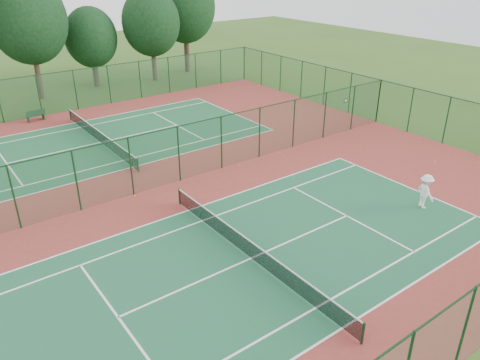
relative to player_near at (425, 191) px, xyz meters
name	(u,v)px	position (x,y,z in m)	size (l,w,h in m)	color
ground	(158,187)	(-10.43, 10.82, -0.99)	(120.00, 120.00, 0.00)	#32571B
red_pad	(158,187)	(-10.43, 10.82, -0.98)	(40.00, 36.00, 0.01)	maroon
court_near	(251,258)	(-10.43, 1.82, -0.97)	(23.77, 10.97, 0.01)	#1C5938
court_far	(100,142)	(-10.43, 19.82, -0.97)	(23.77, 10.97, 0.01)	#1C5B35
fence_north	(58,93)	(-10.43, 28.82, 0.77)	(40.00, 0.09, 3.50)	#194D30
fence_south	(436,352)	(-10.43, -7.18, 0.77)	(40.00, 0.09, 3.50)	#1C5433
fence_east	(378,101)	(9.57, 10.82, 0.77)	(0.09, 36.00, 3.50)	#1A4E29
fence_divider	(156,160)	(-10.43, 10.82, 0.77)	(40.00, 0.09, 3.50)	#164423
tennis_net_near	(251,249)	(-10.43, 1.82, -0.44)	(0.10, 12.90, 0.97)	#13341E
tennis_net_far	(99,136)	(-10.43, 19.82, -0.44)	(0.10, 12.90, 0.97)	#153B20
player_near	(425,191)	(0.00, 0.00, 0.00)	(1.25, 0.72, 1.93)	white
bench	(36,115)	(-12.77, 27.71, -0.49)	(1.58, 0.61, 0.95)	#13361D
stray_ball_a	(238,165)	(-4.77, 10.44, -0.94)	(0.07, 0.07, 0.07)	#B1CF30
stray_ball_b	(280,153)	(-1.19, 10.46, -0.94)	(0.07, 0.07, 0.07)	yellow
stray_ball_c	(135,196)	(-12.06, 10.53, -0.94)	(0.07, 0.07, 0.07)	#BCD531
evergreen_row	(46,96)	(-9.93, 35.07, -0.99)	(39.00, 5.00, 12.00)	black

